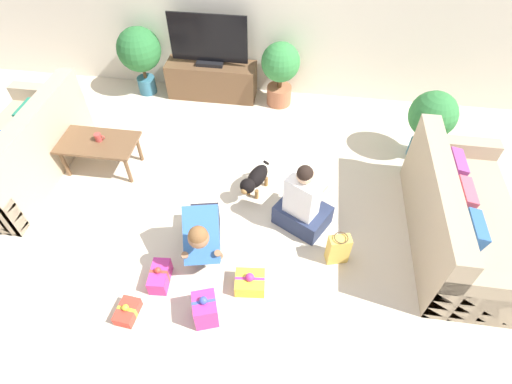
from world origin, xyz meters
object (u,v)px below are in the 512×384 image
sofa_right (458,220)px  gift_box_a (160,276)px  tv_console (212,80)px  gift_bag_a (338,249)px  coffee_table (98,145)px  potted_plant_back_left (140,52)px  person_kneeling (203,233)px  sofa_left (22,152)px  potted_plant_back_right (280,68)px  person_sitting (303,205)px  mug (98,137)px  tv (209,43)px  potted_plant_corner_right (432,118)px  gift_box_d (127,312)px  gift_box_b (205,309)px  dog (255,179)px  gift_box_c (250,282)px

sofa_right → gift_box_a: sofa_right is taller
tv_console → gift_bag_a: bearing=-55.3°
coffee_table → gift_bag_a: coffee_table is taller
potted_plant_back_left → person_kneeling: bearing=-60.9°
sofa_left → potted_plant_back_left: size_ratio=1.90×
sofa_left → potted_plant_back_right: (2.81, 1.83, 0.24)m
potted_plant_back_left → person_sitting: bearing=-42.0°
gift_box_a → mug: bearing=127.5°
coffee_table → mug: (0.02, 0.02, 0.10)m
person_kneeling → gift_box_a: 0.57m
tv → gift_bag_a: tv is taller
potted_plant_corner_right → gift_box_d: (-2.85, -2.55, -0.52)m
tv → gift_box_b: size_ratio=3.04×
dog → gift_box_b: (-0.21, -1.55, -0.08)m
sofa_left → potted_plant_back_right: 3.36m
sofa_left → tv: 2.67m
gift_box_b → potted_plant_corner_right: bearing=49.0°
sofa_right → gift_box_c: 2.14m
person_kneeling → sofa_left: bearing=147.9°
mug → person_kneeling: bearing=-36.3°
potted_plant_corner_right → gift_bag_a: bearing=-120.7°
gift_bag_a → mug: (-2.76, 0.97, 0.28)m
gift_box_d → gift_bag_a: 2.03m
tv_console → gift_box_a: 3.12m
potted_plant_back_right → mug: (-1.93, -1.61, -0.09)m
potted_plant_back_left → gift_box_d: size_ratio=3.71×
dog → gift_box_c: size_ratio=1.87×
gift_box_c → gift_box_d: 1.13m
sofa_right → mug: 3.96m
sofa_left → person_sitting: 3.28m
tv → person_sitting: size_ratio=1.22×
potted_plant_back_left → gift_box_a: (1.14, -3.06, -0.55)m
gift_box_d → gift_box_c: bearing=22.5°
tv_console → potted_plant_back_left: (-0.98, -0.05, 0.39)m
coffee_table → gift_bag_a: size_ratio=2.42×
potted_plant_back_left → gift_box_d: 3.61m
gift_box_a → gift_box_b: (0.51, -0.29, 0.06)m
sofa_right → person_sitting: (-1.53, -0.01, -0.01)m
person_kneeling → dog: size_ratio=1.50×
sofa_left → tv_console: (1.83, 1.88, -0.05)m
person_sitting → gift_box_d: bearing=70.0°
dog → gift_bag_a: size_ratio=1.51×
potted_plant_corner_right → person_sitting: 1.92m
person_sitting → gift_bag_a: (0.38, -0.40, -0.12)m
mug → tv: bearing=60.3°
sofa_left → sofa_right: 4.81m
potted_plant_back_right → dog: bearing=-92.9°
tv_console → person_kneeling: (0.52, -2.74, 0.09)m
potted_plant_back_left → gift_box_b: bearing=-63.8°
tv → person_sitting: bearing=-57.1°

